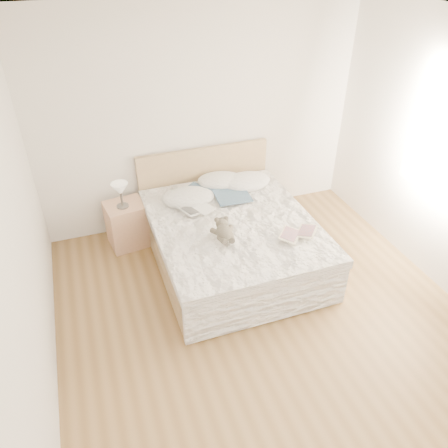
{
  "coord_description": "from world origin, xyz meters",
  "views": [
    {
      "loc": [
        -1.43,
        -2.61,
        3.26
      ],
      "look_at": [
        -0.13,
        1.05,
        0.62
      ],
      "focal_mm": 35.0,
      "sensor_mm": 36.0,
      "label": 1
    }
  ],
  "objects": [
    {
      "name": "floor",
      "position": [
        0.0,
        0.0,
        0.0
      ],
      "size": [
        4.0,
        4.5,
        0.0
      ],
      "primitive_type": "cube",
      "color": "brown",
      "rests_on": "ground"
    },
    {
      "name": "blouse",
      "position": [
        0.17,
        1.67,
        0.63
      ],
      "size": [
        0.68,
        0.72,
        0.03
      ],
      "primitive_type": null,
      "rotation": [
        0.0,
        0.0,
        -0.07
      ],
      "color": "#2E475F",
      "rests_on": "bed"
    },
    {
      "name": "pillow_middle",
      "position": [
        0.15,
        1.94,
        0.64
      ],
      "size": [
        0.68,
        0.55,
        0.18
      ],
      "primitive_type": "ellipsoid",
      "rotation": [
        0.0,
        0.0,
        -0.25
      ],
      "color": "white",
      "rests_on": "bed"
    },
    {
      "name": "nightstand",
      "position": [
        -1.07,
        1.91,
        0.28
      ],
      "size": [
        0.5,
        0.46,
        0.56
      ],
      "primitive_type": "cube",
      "rotation": [
        0.0,
        0.0,
        0.14
      ],
      "color": "tan",
      "rests_on": "floor"
    },
    {
      "name": "bed",
      "position": [
        0.0,
        1.19,
        0.31
      ],
      "size": [
        1.72,
        2.14,
        1.0
      ],
      "color": "tan",
      "rests_on": "floor"
    },
    {
      "name": "wall_back",
      "position": [
        0.0,
        2.25,
        1.35
      ],
      "size": [
        4.0,
        0.02,
        2.7
      ],
      "primitive_type": "cube",
      "color": "white",
      "rests_on": "ground"
    },
    {
      "name": "pillow_right",
      "position": [
        0.44,
        1.82,
        0.64
      ],
      "size": [
        0.62,
        0.45,
        0.18
      ],
      "primitive_type": "ellipsoid",
      "rotation": [
        0.0,
        0.0,
        0.03
      ],
      "color": "white",
      "rests_on": "bed"
    },
    {
      "name": "table_lamp",
      "position": [
        -1.09,
        1.87,
        0.78
      ],
      "size": [
        0.21,
        0.21,
        0.31
      ],
      "color": "#514C47",
      "rests_on": "nightstand"
    },
    {
      "name": "teddy_bear",
      "position": [
        -0.22,
        0.78,
        0.65
      ],
      "size": [
        0.23,
        0.32,
        0.16
      ],
      "primitive_type": null,
      "rotation": [
        0.0,
        0.0,
        -0.05
      ],
      "color": "#5B5446",
      "rests_on": "bed"
    },
    {
      "name": "photo_book",
      "position": [
        -0.33,
        1.4,
        0.63
      ],
      "size": [
        0.4,
        0.34,
        0.03
      ],
      "primitive_type": "cube",
      "rotation": [
        0.0,
        0.0,
        0.38
      ],
      "color": "white",
      "rests_on": "bed"
    },
    {
      "name": "childrens_book",
      "position": [
        0.54,
        0.61,
        0.63
      ],
      "size": [
        0.47,
        0.46,
        0.03
      ],
      "primitive_type": "cube",
      "rotation": [
        0.0,
        0.0,
        -0.74
      ],
      "color": "#F0E4C1",
      "rests_on": "bed"
    },
    {
      "name": "pillow_left",
      "position": [
        -0.35,
        1.69,
        0.64
      ],
      "size": [
        0.67,
        0.51,
        0.19
      ],
      "primitive_type": "ellipsoid",
      "rotation": [
        0.0,
        0.0,
        -0.13
      ],
      "color": "silver",
      "rests_on": "bed"
    },
    {
      "name": "ceiling",
      "position": [
        0.0,
        0.0,
        2.7
      ],
      "size": [
        4.0,
        4.5,
        0.0
      ],
      "primitive_type": "cube",
      "color": "white",
      "rests_on": "ground"
    },
    {
      "name": "wall_left",
      "position": [
        -2.0,
        0.0,
        1.35
      ],
      "size": [
        0.02,
        4.5,
        2.7
      ],
      "primitive_type": "cube",
      "color": "white",
      "rests_on": "ground"
    }
  ]
}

